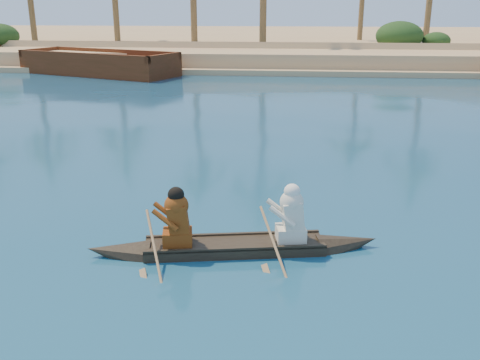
# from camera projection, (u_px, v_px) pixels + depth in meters

# --- Properties ---
(ground) EXTENTS (160.00, 160.00, 0.00)m
(ground) POSITION_uv_depth(u_px,v_px,m) (90.00, 179.00, 14.21)
(ground) COLOR #0C2A4E
(ground) RESTS_ON ground
(sandy_embankment) EXTENTS (150.00, 51.00, 1.50)m
(sandy_embankment) POSITION_uv_depth(u_px,v_px,m) (247.00, 42.00, 58.37)
(sandy_embankment) COLOR tan
(sandy_embankment) RESTS_ON ground
(shrub_cluster) EXTENTS (100.00, 6.00, 2.40)m
(shrub_cluster) POSITION_uv_depth(u_px,v_px,m) (230.00, 46.00, 43.62)
(shrub_cluster) COLOR black
(shrub_cluster) RESTS_ON ground
(canoe) EXTENTS (5.47, 1.70, 1.50)m
(canoe) POSITION_uv_depth(u_px,v_px,m) (235.00, 237.00, 9.93)
(canoe) COLOR #32271B
(canoe) RESTS_ON ground
(barge_mid) EXTENTS (11.35, 7.28, 1.80)m
(barge_mid) POSITION_uv_depth(u_px,v_px,m) (99.00, 65.00, 35.55)
(barge_mid) COLOR #602814
(barge_mid) RESTS_ON ground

